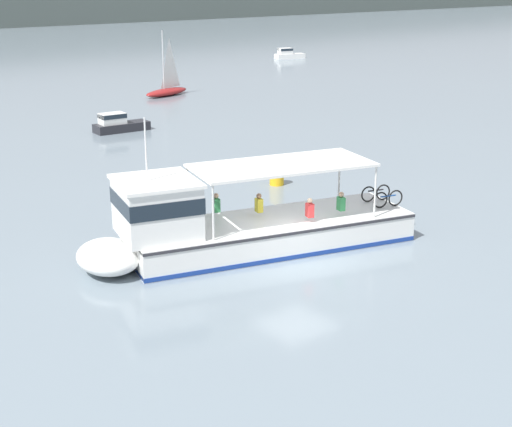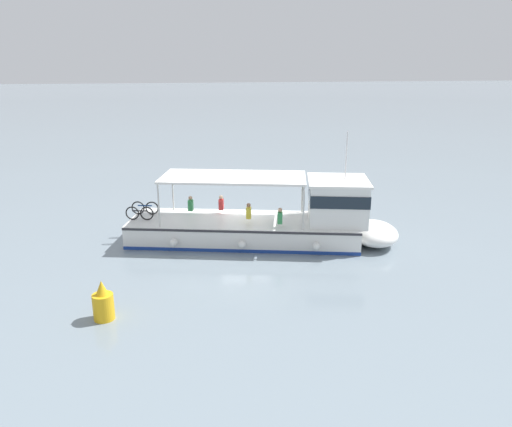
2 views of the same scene
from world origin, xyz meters
name	(u,v)px [view 2 (image 2 of 2)]	position (x,y,z in m)	size (l,w,h in m)	color
ground_plane	(243,228)	(0.00, 0.00, 0.00)	(400.00, 400.00, 0.00)	gray
ferry_main	(277,222)	(-1.26, 2.25, 1.02)	(13.07, 6.27, 5.32)	white
channel_buoy	(103,304)	(6.14, 8.42, 0.57)	(0.70, 0.70, 1.40)	gold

